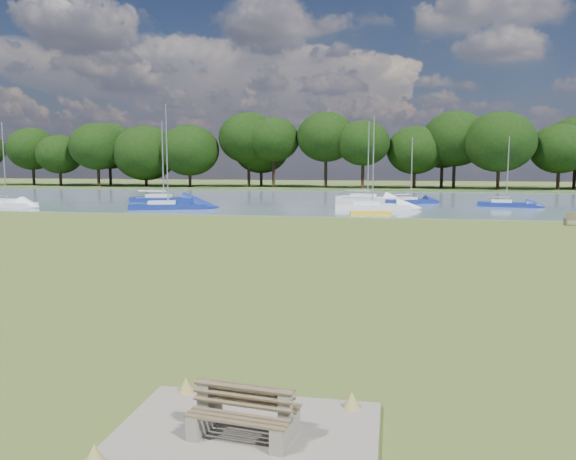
% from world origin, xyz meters
% --- Properties ---
extents(ground, '(220.00, 220.00, 0.00)m').
position_xyz_m(ground, '(0.00, 0.00, 0.00)').
color(ground, olive).
extents(river, '(220.00, 40.00, 0.10)m').
position_xyz_m(river, '(0.00, 42.00, 0.00)').
color(river, slate).
rests_on(river, ground).
extents(far_bank, '(220.00, 20.00, 0.40)m').
position_xyz_m(far_bank, '(0.00, 72.00, 0.00)').
color(far_bank, '#4C6626').
rests_on(far_bank, ground).
extents(concrete_pad, '(4.20, 3.20, 0.10)m').
position_xyz_m(concrete_pad, '(0.00, -14.00, 0.05)').
color(concrete_pad, gray).
rests_on(concrete_pad, ground).
extents(bench_pair, '(1.75, 1.16, 0.88)m').
position_xyz_m(bench_pair, '(-0.00, -14.00, 0.46)').
color(bench_pair, gray).
rests_on(bench_pair, concrete_pad).
extents(riverbank_bench, '(1.58, 0.72, 0.94)m').
position_xyz_m(riverbank_bench, '(14.72, 19.34, 0.47)').
color(riverbank_bench, brown).
rests_on(riverbank_bench, ground).
extents(kayak, '(3.37, 1.45, 0.33)m').
position_xyz_m(kayak, '(0.49, 24.00, 0.21)').
color(kayak, yellow).
rests_on(kayak, river).
extents(tree_line, '(159.67, 9.86, 11.93)m').
position_xyz_m(tree_line, '(8.34, 68.00, 7.05)').
color(tree_line, black).
rests_on(tree_line, far_bank).
extents(sailboat_0, '(7.27, 4.34, 9.50)m').
position_xyz_m(sailboat_0, '(-18.14, 26.43, 0.50)').
color(sailboat_0, navy).
rests_on(sailboat_0, river).
extents(sailboat_1, '(6.88, 2.41, 8.43)m').
position_xyz_m(sailboat_1, '(0.37, 29.56, 0.50)').
color(sailboat_1, white).
rests_on(sailboat_1, river).
extents(sailboat_2, '(7.14, 4.67, 8.63)m').
position_xyz_m(sailboat_2, '(-0.49, 39.40, 0.55)').
color(sailboat_2, white).
rests_on(sailboat_2, river).
extents(sailboat_4, '(5.45, 2.43, 6.76)m').
position_xyz_m(sailboat_4, '(13.01, 34.88, 0.45)').
color(sailboat_4, navy).
rests_on(sailboat_4, river).
extents(sailboat_6, '(7.06, 2.19, 8.62)m').
position_xyz_m(sailboat_6, '(-21.98, 34.48, 0.55)').
color(sailboat_6, navy).
rests_on(sailboat_6, river).
extents(sailboat_7, '(6.75, 3.31, 8.05)m').
position_xyz_m(sailboat_7, '(-34.51, 26.02, 0.49)').
color(sailboat_7, white).
rests_on(sailboat_7, river).
extents(sailboat_8, '(5.27, 3.46, 6.81)m').
position_xyz_m(sailboat_8, '(4.07, 37.49, 0.46)').
color(sailboat_8, navy).
rests_on(sailboat_8, river).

